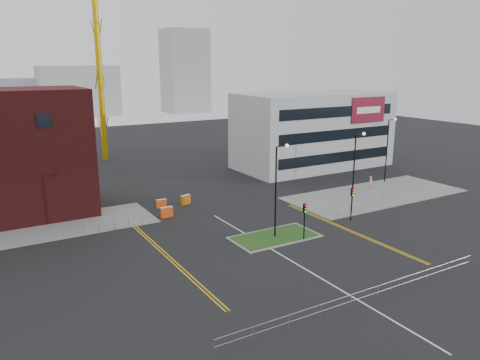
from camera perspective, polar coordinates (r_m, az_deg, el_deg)
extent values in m
plane|color=black|center=(39.35, 8.59, -11.05)|extent=(200.00, 200.00, 0.00)
cube|color=slate|center=(52.17, -25.87, -5.90)|extent=(28.00, 8.00, 0.12)
cube|color=slate|center=(63.25, 16.16, -1.69)|extent=(24.00, 10.00, 0.12)
cube|color=slate|center=(46.31, 4.27, -6.93)|extent=(8.60, 4.60, 0.08)
cube|color=#244416|center=(46.31, 4.27, -6.91)|extent=(8.00, 4.00, 0.12)
cube|color=#4A1213|center=(56.30, -27.18, 2.67)|extent=(18.00, 10.00, 14.00)
cube|color=black|center=(51.16, -22.80, 6.69)|extent=(1.40, 0.10, 1.40)
cube|color=#B1B3B6|center=(77.65, 8.86, 6.02)|extent=(25.00, 12.00, 12.00)
cube|color=black|center=(73.73, 11.71, 2.71)|extent=(22.00, 0.10, 1.60)
cube|color=black|center=(73.15, 11.85, 5.40)|extent=(22.00, 0.10, 1.60)
cube|color=black|center=(72.72, 11.99, 8.13)|extent=(22.00, 0.10, 1.60)
cube|color=maroon|center=(76.84, 15.36, 8.24)|extent=(7.00, 0.15, 4.00)
cube|color=white|center=(76.77, 15.42, 8.23)|extent=(5.00, 0.05, 1.00)
cylinder|color=#CC9C0C|center=(85.01, -16.79, 13.19)|extent=(1.00, 1.00, 32.43)
cylinder|color=black|center=(44.92, 4.37, -1.61)|extent=(0.16, 0.16, 9.00)
cylinder|color=black|center=(44.27, 5.12, 4.12)|extent=(1.20, 0.10, 0.10)
sphere|color=silver|center=(44.62, 5.75, 4.18)|extent=(0.36, 0.36, 0.36)
cylinder|color=black|center=(53.89, 13.68, 0.67)|extent=(0.16, 0.16, 9.00)
cylinder|color=black|center=(53.48, 14.42, 5.44)|extent=(1.20, 0.10, 0.10)
sphere|color=silver|center=(53.91, 14.87, 5.47)|extent=(0.36, 0.36, 0.36)
cylinder|color=black|center=(69.25, 17.45, 3.32)|extent=(0.16, 0.16, 9.00)
cylinder|color=black|center=(69.05, 18.06, 7.03)|extent=(1.20, 0.10, 0.10)
sphere|color=silver|center=(69.50, 18.39, 7.05)|extent=(0.36, 0.36, 0.36)
cylinder|color=black|center=(45.44, 7.83, -5.49)|extent=(0.12, 0.12, 3.00)
cube|color=black|center=(44.91, 7.90, -3.44)|extent=(0.28, 0.22, 0.90)
sphere|color=red|center=(44.72, 8.02, -3.11)|extent=(0.18, 0.18, 0.18)
sphere|color=orange|center=(44.81, 8.00, -3.48)|extent=(0.18, 0.18, 0.18)
sphere|color=#0CCC33|center=(44.90, 7.99, -3.85)|extent=(0.18, 0.18, 0.18)
cylinder|color=black|center=(51.93, 13.42, -3.25)|extent=(0.12, 0.12, 3.00)
cube|color=black|center=(51.46, 13.53, -1.44)|extent=(0.28, 0.22, 0.90)
sphere|color=red|center=(51.29, 13.65, -1.15)|extent=(0.18, 0.18, 0.18)
sphere|color=orange|center=(51.37, 13.63, -1.47)|extent=(0.18, 0.18, 0.18)
sphere|color=#0CCC33|center=(51.45, 13.61, -1.80)|extent=(0.18, 0.18, 0.18)
cylinder|color=gray|center=(34.95, 14.99, -12.84)|extent=(24.00, 0.04, 0.04)
cylinder|color=gray|center=(35.18, 14.94, -13.57)|extent=(24.00, 0.04, 0.04)
cylinder|color=gray|center=(28.85, -3.21, -19.71)|extent=(0.05, 0.05, 1.10)
cylinder|color=gray|center=(43.94, 26.18, -8.88)|extent=(0.05, 0.05, 1.10)
cylinder|color=gray|center=(49.43, -15.13, -4.79)|extent=(6.00, 0.04, 0.04)
cylinder|color=gray|center=(49.59, -15.09, -5.33)|extent=(6.00, 0.04, 0.04)
cylinder|color=gray|center=(48.96, -18.48, -5.84)|extent=(0.05, 0.05, 1.10)
cylinder|color=gray|center=(50.39, -11.81, -4.83)|extent=(0.05, 0.05, 1.10)
cylinder|color=gray|center=(60.29, 16.95, -1.53)|extent=(19.01, 5.04, 0.04)
cylinder|color=gray|center=(60.42, 16.92, -1.98)|extent=(19.01, 5.04, 0.04)
cylinder|color=gray|center=(52.24, 11.81, -4.15)|extent=(0.05, 0.05, 1.10)
cylinder|color=gray|center=(69.04, 20.77, -0.34)|extent=(0.05, 0.05, 1.10)
cube|color=silver|center=(40.76, 6.80, -10.06)|extent=(0.15, 30.00, 0.01)
cube|color=gold|center=(43.19, -9.53, -8.73)|extent=(0.12, 24.00, 0.01)
cube|color=gold|center=(43.29, -9.16, -8.66)|extent=(0.12, 24.00, 0.01)
cube|color=gold|center=(49.37, 12.82, -5.95)|extent=(0.12, 20.00, 0.01)
cube|color=gold|center=(49.57, 13.08, -5.88)|extent=(0.12, 20.00, 0.01)
cube|color=gray|center=(161.03, -19.04, 10.20)|extent=(24.00, 12.00, 16.00)
cube|color=gray|center=(166.86, -6.72, 13.02)|extent=(14.00, 12.00, 28.00)
cube|color=gray|center=(168.40, -25.76, 9.04)|extent=(30.00, 12.00, 12.00)
imported|color=pink|center=(65.46, 15.65, -0.34)|extent=(0.76, 0.58, 1.86)
cube|color=#E6470C|center=(52.54, -8.93, -3.89)|extent=(1.38, 0.47, 1.14)
cube|color=silver|center=(52.38, -8.95, -3.35)|extent=(1.38, 0.47, 0.14)
cube|color=#EE4E0D|center=(56.07, -9.57, -2.85)|extent=(1.23, 0.52, 0.99)
cube|color=silver|center=(55.94, -9.59, -2.41)|extent=(1.23, 0.52, 0.12)
cube|color=#C75D0B|center=(56.94, -6.68, -2.41)|extent=(1.42, 0.89, 1.12)
cube|color=silver|center=(56.81, -6.70, -1.93)|extent=(1.42, 0.89, 0.13)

